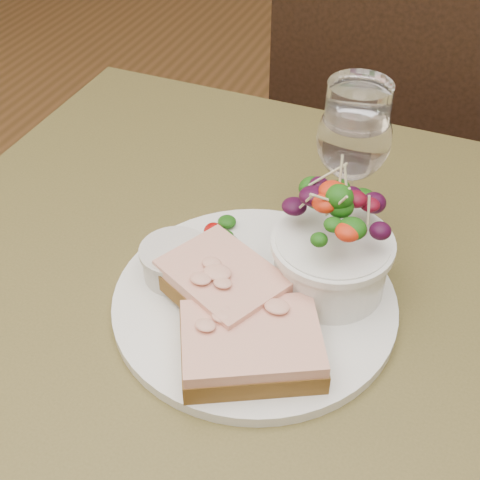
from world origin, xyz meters
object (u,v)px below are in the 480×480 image
at_px(cafe_table, 246,368).
at_px(salad_bowl, 333,241).
at_px(chair_far, 389,239).
at_px(dinner_plate, 255,302).
at_px(ramekin, 175,261).
at_px(wine_glass, 353,143).
at_px(sandwich_front, 251,346).
at_px(sandwich_back, 223,283).

xyz_separation_m(cafe_table, salad_bowl, (0.07, 0.05, 0.17)).
distance_m(chair_far, dinner_plate, 0.84).
relative_size(cafe_table, ramekin, 12.00).
relative_size(ramekin, wine_glass, 0.38).
relative_size(dinner_plate, wine_glass, 1.62).
relative_size(sandwich_front, ramekin, 2.32).
distance_m(dinner_plate, ramekin, 0.09).
bearing_deg(ramekin, sandwich_front, -32.85).
bearing_deg(dinner_plate, chair_far, 86.17).
xyz_separation_m(chair_far, ramekin, (-0.13, -0.70, 0.49)).
bearing_deg(ramekin, wine_glass, 45.27).
xyz_separation_m(chair_far, sandwich_front, (-0.02, -0.77, 0.49)).
distance_m(cafe_table, chair_far, 0.79).
relative_size(ramekin, salad_bowl, 0.52).
bearing_deg(ramekin, chair_far, 79.17).
bearing_deg(salad_bowl, cafe_table, -146.25).
height_order(cafe_table, sandwich_back, sandwich_back).
bearing_deg(dinner_plate, cafe_table, -168.04).
xyz_separation_m(ramekin, salad_bowl, (0.15, 0.05, 0.04)).
distance_m(dinner_plate, sandwich_front, 0.08).
bearing_deg(wine_glass, sandwich_front, -97.15).
relative_size(dinner_plate, salad_bowl, 2.23).
bearing_deg(dinner_plate, salad_bowl, 35.91).
xyz_separation_m(cafe_table, wine_glass, (0.06, 0.14, 0.22)).
distance_m(cafe_table, wine_glass, 0.27).
bearing_deg(sandwich_front, chair_far, 60.76).
bearing_deg(sandwich_front, cafe_table, 87.04).
relative_size(cafe_table, salad_bowl, 6.30).
height_order(cafe_table, salad_bowl, salad_bowl).
bearing_deg(sandwich_front, ramekin, 119.56).
relative_size(chair_far, dinner_plate, 3.17).
relative_size(cafe_table, dinner_plate, 2.82).
distance_m(dinner_plate, sandwich_back, 0.04).
distance_m(dinner_plate, wine_glass, 0.19).
bearing_deg(salad_bowl, sandwich_front, -107.80).
xyz_separation_m(cafe_table, dinner_plate, (0.01, 0.00, 0.11)).
relative_size(sandwich_front, sandwich_back, 1.09).
bearing_deg(chair_far, sandwich_front, 93.12).
distance_m(sandwich_front, wine_glass, 0.23).
bearing_deg(ramekin, dinner_plate, 0.09).
distance_m(salad_bowl, wine_glass, 0.11).
xyz_separation_m(sandwich_front, salad_bowl, (0.04, 0.12, 0.04)).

